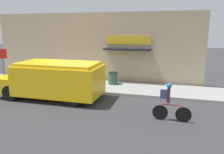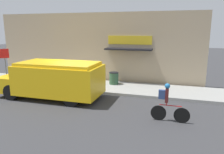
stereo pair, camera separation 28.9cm
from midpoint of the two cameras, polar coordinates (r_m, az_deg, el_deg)
ground_plane at (r=12.94m, az=-8.74°, el=-3.96°), size 70.00×70.00×0.00m
sidewalk at (r=14.12m, az=-6.40°, el=-2.16°), size 28.00×2.74×0.16m
storefront at (r=15.24m, az=-3.95°, el=7.65°), size 14.66×0.94×4.70m
school_bus at (r=11.88m, az=-14.32°, el=-0.54°), size 5.58×2.66×1.95m
cyclist at (r=8.98m, az=15.19°, el=-6.53°), size 1.53×0.21×1.56m
stop_sign_post at (r=15.84m, az=-25.74°, el=4.14°), size 0.45×0.45×2.26m
trash_bin at (r=13.94m, az=1.09°, el=-0.30°), size 0.60×0.60×0.77m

